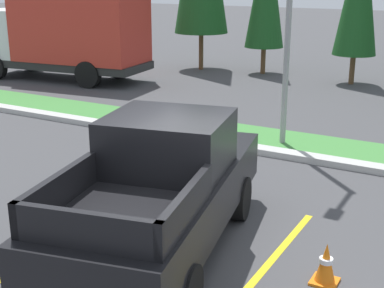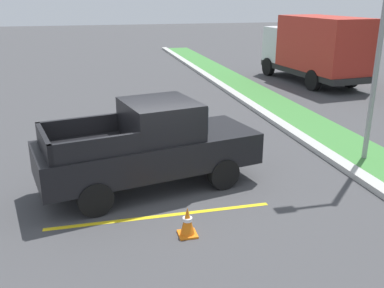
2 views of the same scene
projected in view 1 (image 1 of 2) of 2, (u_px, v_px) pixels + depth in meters
name	position (u px, v px, depth m)	size (l,w,h in m)	color
ground_plane	(201.00, 253.00, 8.39)	(120.00, 120.00, 0.00)	#424244
parking_line_near	(84.00, 230.00, 9.15)	(0.12, 4.80, 0.01)	yellow
parking_line_far	(256.00, 278.00, 7.70)	(0.12, 4.80, 0.01)	yellow
curb_strip	(305.00, 157.00, 12.53)	(56.00, 0.40, 0.15)	#B2B2AD
grass_median	(320.00, 147.00, 13.46)	(56.00, 1.80, 0.06)	#42843D
pickup_truck_main	(163.00, 188.00, 8.16)	(2.95, 5.50, 2.10)	black
cargo_truck_distant	(66.00, 33.00, 21.50)	(7.00, 3.10, 3.40)	black
traffic_cone	(326.00, 264.00, 7.51)	(0.36, 0.36, 0.60)	orange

